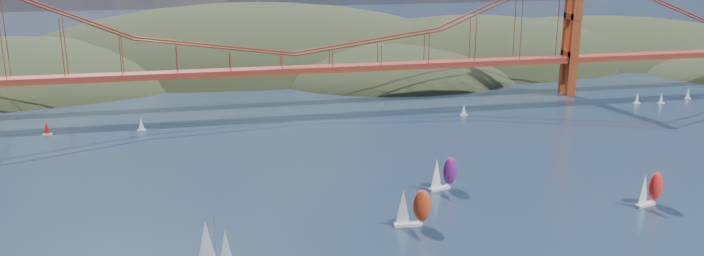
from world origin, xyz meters
name	(u,v)px	position (x,y,z in m)	size (l,w,h in m)	color
headlands	(352,84)	(44.95, 278.29, -12.46)	(725.00, 225.00, 96.00)	black
bridge	(289,28)	(-1.75, 180.00, 32.23)	(552.00, 12.00, 55.00)	maroon
sloop_navy	(212,247)	(-35.12, 44.06, 5.51)	(8.26, 5.00, 12.49)	black
racer_0	(412,207)	(11.73, 57.78, 4.80)	(8.94, 3.84, 10.16)	white
racer_1	(650,188)	(74.96, 57.35, 4.66)	(8.81, 5.34, 9.86)	silver
racer_rwb	(443,173)	(27.25, 79.74, 4.75)	(8.96, 5.32, 10.04)	white
distant_boat_2	(47,128)	(-89.67, 159.46, 2.41)	(3.00, 2.00, 4.70)	silver
distant_boat_3	(141,124)	(-57.93, 158.22, 2.41)	(3.00, 2.00, 4.70)	silver
distant_boat_4	(637,98)	(139.31, 157.29, 2.41)	(3.00, 2.00, 4.70)	silver
distant_boat_5	(661,98)	(149.01, 155.12, 2.41)	(3.00, 2.00, 4.70)	silver
distant_boat_6	(688,94)	(165.64, 160.43, 2.41)	(3.00, 2.00, 4.70)	silver
distant_boat_8	(464,110)	(62.09, 153.86, 2.41)	(3.00, 2.00, 4.70)	silver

